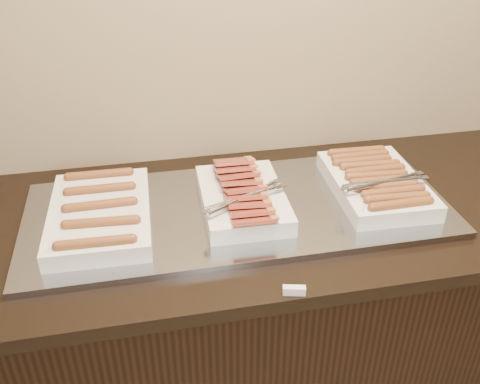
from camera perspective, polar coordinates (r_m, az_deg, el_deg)
name	(u,v)px	position (r m, az deg, el deg)	size (l,w,h in m)	color
counter	(238,325)	(1.83, -0.23, -14.00)	(2.06, 0.76, 0.90)	black
warming_tray	(239,210)	(1.53, -0.16, -1.93)	(1.20, 0.50, 0.02)	#9497A1
dish_left	(100,214)	(1.50, -14.70, -2.26)	(0.28, 0.41, 0.07)	silver
dish_center	(243,197)	(1.51, 0.29, -0.55)	(0.27, 0.37, 0.09)	silver
dish_right	(376,183)	(1.63, 14.34, 0.97)	(0.27, 0.38, 0.08)	silver
label_holder	(294,290)	(1.27, 5.80, -10.40)	(0.05, 0.02, 0.02)	silver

